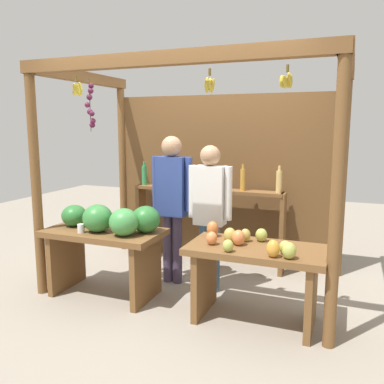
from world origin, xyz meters
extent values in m
plane|color=gray|center=(0.00, 0.00, 0.00)|extent=(12.00, 12.00, 0.00)
cylinder|color=brown|center=(-1.47, -0.85, 1.21)|extent=(0.10, 0.10, 2.41)
cylinder|color=brown|center=(1.47, -0.85, 1.21)|extent=(0.10, 0.10, 2.41)
cylinder|color=brown|center=(-1.47, 0.85, 1.21)|extent=(0.10, 0.10, 2.41)
cylinder|color=brown|center=(1.47, 0.85, 1.21)|extent=(0.10, 0.10, 2.41)
cube|color=brown|center=(0.00, -0.85, 2.35)|extent=(3.04, 0.12, 0.12)
cube|color=brown|center=(-1.47, 0.00, 2.35)|extent=(0.12, 1.81, 0.12)
cube|color=brown|center=(1.47, 0.00, 2.35)|extent=(0.12, 1.81, 0.12)
cube|color=brown|center=(0.00, 0.87, 1.08)|extent=(2.94, 0.04, 2.17)
cylinder|color=brown|center=(1.03, -0.65, 2.24)|extent=(0.02, 0.02, 0.06)
ellipsoid|color=gold|center=(1.05, -0.65, 2.13)|extent=(0.04, 0.06, 0.11)
ellipsoid|color=gold|center=(1.05, -0.63, 2.14)|extent=(0.06, 0.06, 0.11)
ellipsoid|color=gold|center=(1.01, -0.61, 2.14)|extent=(0.06, 0.05, 0.11)
ellipsoid|color=gold|center=(1.01, -0.64, 2.13)|extent=(0.06, 0.07, 0.12)
ellipsoid|color=gold|center=(0.99, -0.67, 2.14)|extent=(0.04, 0.06, 0.11)
ellipsoid|color=gold|center=(1.02, -0.70, 2.13)|extent=(0.06, 0.04, 0.11)
ellipsoid|color=gold|center=(1.05, -0.69, 2.15)|extent=(0.06, 0.05, 0.11)
cylinder|color=brown|center=(0.37, -0.68, 2.24)|extent=(0.02, 0.02, 0.06)
ellipsoid|color=gold|center=(0.39, -0.68, 2.13)|extent=(0.04, 0.06, 0.12)
ellipsoid|color=gold|center=(0.39, -0.65, 2.13)|extent=(0.06, 0.05, 0.12)
ellipsoid|color=gold|center=(0.35, -0.65, 2.14)|extent=(0.06, 0.05, 0.12)
ellipsoid|color=gold|center=(0.34, -0.68, 2.14)|extent=(0.04, 0.06, 0.12)
ellipsoid|color=gold|center=(0.35, -0.71, 2.12)|extent=(0.05, 0.04, 0.12)
ellipsoid|color=gold|center=(0.38, -0.70, 2.11)|extent=(0.07, 0.05, 0.12)
cylinder|color=brown|center=(-1.03, -0.69, 2.24)|extent=(0.02, 0.02, 0.06)
ellipsoid|color=yellow|center=(-0.99, -0.69, 2.16)|extent=(0.04, 0.07, 0.11)
ellipsoid|color=yellow|center=(-1.01, -0.66, 2.12)|extent=(0.06, 0.06, 0.11)
ellipsoid|color=yellow|center=(-1.03, -0.64, 2.13)|extent=(0.05, 0.04, 0.11)
ellipsoid|color=yellow|center=(-1.05, -0.65, 2.15)|extent=(0.07, 0.06, 0.11)
ellipsoid|color=yellow|center=(-1.06, -0.69, 2.13)|extent=(0.04, 0.06, 0.11)
ellipsoid|color=yellow|center=(-1.04, -0.70, 2.15)|extent=(0.05, 0.05, 0.11)
ellipsoid|color=yellow|center=(-1.03, -0.71, 2.13)|extent=(0.05, 0.04, 0.10)
ellipsoid|color=yellow|center=(-1.00, -0.71, 2.14)|extent=(0.06, 0.06, 0.11)
cylinder|color=#4C422D|center=(-1.04, -0.46, 2.00)|extent=(0.01, 0.01, 0.55)
sphere|color=#47142D|center=(-1.01, -0.47, 2.19)|extent=(0.06, 0.06, 0.06)
sphere|color=#511938|center=(-1.02, -0.48, 2.14)|extent=(0.06, 0.06, 0.06)
sphere|color=#511938|center=(-1.03, -0.48, 2.08)|extent=(0.06, 0.06, 0.06)
sphere|color=#601E42|center=(-1.06, -0.48, 2.00)|extent=(0.06, 0.06, 0.06)
sphere|color=#601E42|center=(-1.04, -0.47, 1.92)|extent=(0.06, 0.06, 0.06)
sphere|color=#511938|center=(-1.01, -0.48, 1.91)|extent=(0.06, 0.06, 0.06)
sphere|color=#511938|center=(-1.03, -0.45, 1.79)|extent=(0.06, 0.06, 0.06)
sphere|color=#601E42|center=(-1.02, -0.46, 1.83)|extent=(0.06, 0.06, 0.06)
cube|color=brown|center=(-0.81, -0.64, 0.68)|extent=(1.23, 0.64, 0.06)
cube|color=brown|center=(-1.30, -0.64, 0.32)|extent=(0.06, 0.58, 0.65)
cube|color=brown|center=(-0.31, -0.64, 0.32)|extent=(0.06, 0.58, 0.65)
ellipsoid|color=#2D7533|center=(-1.19, -0.62, 0.82)|extent=(0.32, 0.32, 0.23)
ellipsoid|color=#38843D|center=(-0.82, -0.72, 0.85)|extent=(0.43, 0.43, 0.28)
ellipsoid|color=#429347|center=(-0.49, -0.76, 0.84)|extent=(0.38, 0.38, 0.27)
ellipsoid|color=#2D7533|center=(-0.35, -0.57, 0.84)|extent=(0.35, 0.35, 0.27)
cylinder|color=white|center=(-0.96, -0.82, 0.75)|extent=(0.07, 0.07, 0.09)
cube|color=brown|center=(0.81, -0.64, 0.68)|extent=(1.23, 0.64, 0.06)
cube|color=brown|center=(0.31, -0.64, 0.32)|extent=(0.06, 0.58, 0.65)
cube|color=brown|center=(1.30, -0.64, 0.32)|extent=(0.06, 0.58, 0.65)
ellipsoid|color=#E07F47|center=(0.41, -0.73, 0.77)|extent=(0.12, 0.12, 0.12)
ellipsoid|color=#B79E47|center=(0.56, -0.62, 0.78)|extent=(0.14, 0.14, 0.15)
ellipsoid|color=#B79E47|center=(0.67, -0.51, 0.77)|extent=(0.12, 0.12, 0.12)
ellipsoid|color=#E07F47|center=(0.65, -0.65, 0.78)|extent=(0.16, 0.16, 0.14)
ellipsoid|color=#A8B24C|center=(1.13, -0.87, 0.78)|extent=(0.14, 0.14, 0.14)
ellipsoid|color=#CC7038|center=(0.33, -0.46, 0.78)|extent=(0.16, 0.16, 0.15)
ellipsoid|color=gold|center=(1.00, -0.88, 0.78)|extent=(0.14, 0.14, 0.15)
ellipsoid|color=#A8B24C|center=(0.61, -0.88, 0.76)|extent=(0.13, 0.13, 0.11)
ellipsoid|color=#A8B24C|center=(1.08, -0.76, 0.76)|extent=(0.15, 0.15, 0.12)
ellipsoid|color=#A8B24C|center=(0.81, -0.46, 0.77)|extent=(0.15, 0.15, 0.12)
cube|color=brown|center=(-1.07, 0.64, 0.50)|extent=(0.05, 0.20, 1.00)
cube|color=brown|center=(0.84, 0.64, 0.50)|extent=(0.05, 0.20, 1.00)
cube|color=brown|center=(-0.12, 0.64, 0.98)|extent=(1.91, 0.22, 0.04)
cylinder|color=#338C4C|center=(-1.01, 0.64, 1.13)|extent=(0.07, 0.07, 0.25)
cylinder|color=#338C4C|center=(-1.01, 0.64, 1.28)|extent=(0.03, 0.03, 0.06)
cylinder|color=silver|center=(-0.55, 0.64, 1.13)|extent=(0.07, 0.07, 0.26)
cylinder|color=silver|center=(-0.55, 0.64, 1.29)|extent=(0.03, 0.03, 0.06)
cylinder|color=#338C4C|center=(-0.11, 0.64, 1.11)|extent=(0.08, 0.08, 0.23)
cylinder|color=#338C4C|center=(-0.11, 0.64, 1.26)|extent=(0.04, 0.04, 0.06)
cylinder|color=gold|center=(0.34, 0.64, 1.13)|extent=(0.06, 0.06, 0.26)
cylinder|color=gold|center=(0.34, 0.64, 1.29)|extent=(0.03, 0.03, 0.06)
cylinder|color=#D8B266|center=(0.78, 0.64, 1.13)|extent=(0.07, 0.07, 0.26)
cylinder|color=#D8B266|center=(0.78, 0.64, 1.29)|extent=(0.03, 0.03, 0.06)
cylinder|color=#453953|center=(-0.34, -0.06, 0.39)|extent=(0.11, 0.11, 0.78)
cylinder|color=#453953|center=(-0.22, -0.06, 0.39)|extent=(0.11, 0.11, 0.78)
cube|color=#2D428C|center=(-0.28, -0.06, 1.11)|extent=(0.32, 0.19, 0.66)
cylinder|color=#2D428C|center=(-0.48, -0.06, 1.15)|extent=(0.08, 0.08, 0.60)
cylinder|color=#2D428C|center=(-0.08, -0.06, 1.15)|extent=(0.08, 0.08, 0.60)
sphere|color=tan|center=(-0.28, -0.06, 1.56)|extent=(0.23, 0.23, 0.23)
cylinder|color=#3C5E7F|center=(0.13, -0.13, 0.37)|extent=(0.11, 0.11, 0.74)
cylinder|color=#3C5E7F|center=(0.25, -0.13, 0.37)|extent=(0.11, 0.11, 0.74)
cube|color=white|center=(0.19, -0.13, 1.05)|extent=(0.32, 0.19, 0.63)
cylinder|color=white|center=(-0.01, -0.13, 1.09)|extent=(0.08, 0.08, 0.56)
cylinder|color=white|center=(0.39, -0.13, 1.09)|extent=(0.08, 0.08, 0.56)
sphere|color=tan|center=(0.19, -0.13, 1.47)|extent=(0.21, 0.21, 0.21)
camera|label=1|loc=(1.56, -4.10, 1.78)|focal=37.74mm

